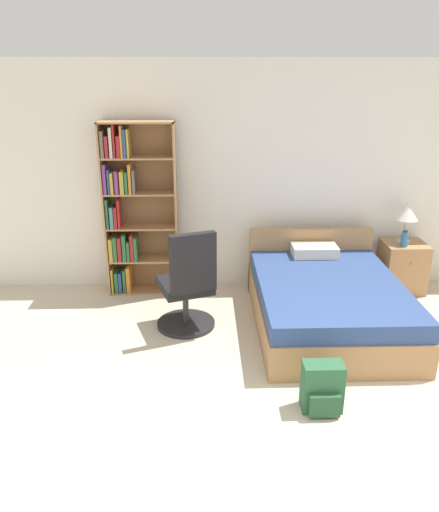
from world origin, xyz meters
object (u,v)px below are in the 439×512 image
office_chair (188,288)px  water_bottle (405,239)px  nightstand (402,267)px  table_lamp (407,213)px  backpack_green (322,388)px  bed (326,301)px  bookshelf (131,210)px

office_chair → water_bottle: bearing=18.1°
nightstand → water_bottle: size_ratio=3.11×
table_lamp → backpack_green: (-1.43, -2.24, -0.75)m
bed → nightstand: bed is taller
backpack_green → table_lamp: bearing=57.5°
office_chair → water_bottle: size_ratio=5.69×
office_chair → nightstand: 2.66m
office_chair → bed: bearing=3.3°
backpack_green → office_chair: bearing=129.1°
table_lamp → water_bottle: size_ratio=2.43×
bed → backpack_green: (-0.35, -1.38, -0.07)m
bookshelf → nightstand: bookshelf is taller
bed → backpack_green: bed is taller
bookshelf → nightstand: size_ratio=3.34×
bed → office_chair: bearing=-176.7°
bed → table_lamp: bearing=38.4°
water_bottle → backpack_green: (-1.38, -2.10, -0.49)m
office_chair → bookshelf: bearing=123.6°
bed → table_lamp: size_ratio=4.24×
water_bottle → backpack_green: size_ratio=0.48×
bookshelf → bed: size_ratio=1.01×
table_lamp → bed: bearing=-141.6°
table_lamp → water_bottle: (-0.05, -0.14, -0.26)m
table_lamp → nightstand: bearing=-65.7°
table_lamp → bookshelf: bearing=179.2°
bookshelf → table_lamp: 3.14m
water_bottle → bookshelf: bearing=176.5°
backpack_green → bookshelf: bearing=126.8°
table_lamp → office_chair: bearing=-159.3°
bed → backpack_green: size_ratio=4.89×
bed → office_chair: size_ratio=1.81×
bed → water_bottle: size_ratio=10.28×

